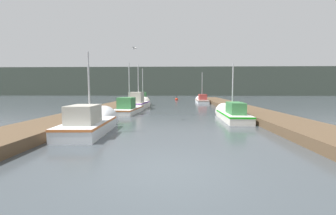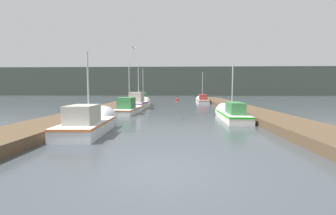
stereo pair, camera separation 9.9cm
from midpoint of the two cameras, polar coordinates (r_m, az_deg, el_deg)
name	(u,v)px [view 2 (the right image)]	position (r m, az deg, el deg)	size (l,w,h in m)	color
ground_plane	(164,172)	(6.03, -0.65, -16.05)	(200.00, 200.00, 0.00)	#3D4449
dock_left	(110,108)	(22.68, -14.44, -0.06)	(2.68, 40.00, 0.44)	brown
dock_right	(239,108)	(22.51, 17.76, -0.18)	(2.68, 40.00, 0.44)	brown
distant_shore_ridge	(176,82)	(69.63, 2.17, 6.49)	(120.00, 16.00, 7.90)	#424C42
fishing_boat_0	(91,123)	(11.72, -18.83, -3.69)	(1.95, 4.97, 4.39)	silver
fishing_boat_1	(231,114)	(16.14, 15.89, -1.49)	(1.55, 5.62, 4.21)	silver
fishing_boat_2	(131,108)	(20.28, -9.24, -0.07)	(1.91, 6.11, 4.77)	silver
fishing_boat_3	(139,103)	(24.08, -7.27, 1.15)	(1.98, 5.26, 5.05)	silver
fishing_boat_4	(143,101)	(28.81, -6.19, 1.66)	(1.61, 5.24, 4.96)	silver
fishing_boat_5	(202,100)	(33.05, 8.72, 1.87)	(1.57, 5.31, 4.85)	silver
mooring_piling_0	(144,97)	(37.12, -5.99, 2.56)	(0.23, 0.23, 1.16)	#473523
mooring_piling_1	(140,99)	(33.10, -7.00, 2.20)	(0.24, 0.24, 1.11)	#473523
channel_buoy	(177,99)	(39.06, 2.41, 2.06)	(0.53, 0.53, 1.03)	red
seagull_lead	(134,48)	(15.13, -8.38, 14.68)	(0.31, 0.56, 0.12)	white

